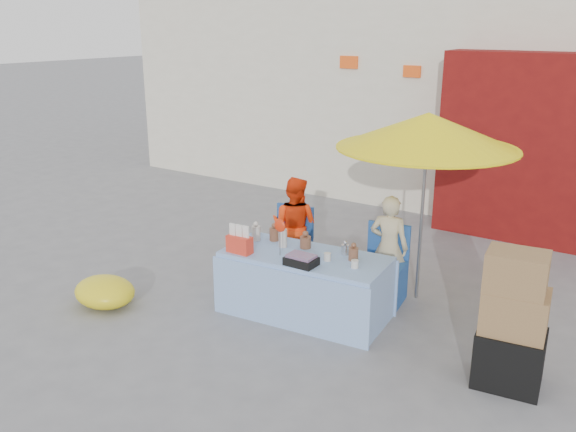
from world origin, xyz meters
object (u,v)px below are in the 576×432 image
Objects in this scene: market_table at (304,284)px; vendor_beige at (389,247)px; umbrella at (428,132)px; box_stack at (512,325)px; vendor_orange at (294,226)px; chair_left at (288,256)px; chair_right at (382,279)px.

market_table is 1.07m from vendor_beige.
umbrella reaches higher than box_stack.
box_stack reaches higher than vendor_beige.
market_table is 1.54× the size of vendor_beige.
vendor_orange is 1.03× the size of vendor_beige.
market_table is at bearing -55.19° from chair_left.
umbrella is at bearing 45.31° from market_table.
vendor_beige is (1.25, 0.13, 0.34)m from chair_left.
vendor_beige is at bearing 171.50° from vendor_orange.
chair_right is at bearing 150.67° from box_stack.
vendor_beige reaches higher than chair_left.
vendor_orange is at bearing -8.50° from vendor_beige.
vendor_beige is 0.57× the size of umbrella.
box_stack is (2.86, -0.90, 0.30)m from chair_left.
box_stack is at bearing -26.05° from chair_left.
chair_left is at bearing 80.51° from vendor_orange.
box_stack is at bearing -42.28° from umbrella.
box_stack is (1.31, -1.19, -1.33)m from umbrella.
market_table is 1.16m from vendor_orange.
umbrella is (0.30, 0.15, 1.30)m from vendor_beige.
market_table is at bearing 120.05° from vendor_orange.
vendor_orange is (-0.71, 0.89, 0.26)m from market_table.
chair_left is at bearing -169.62° from umbrella.
chair_left is 0.41× the size of umbrella.
vendor_orange reaches higher than chair_right.
vendor_orange is 0.58× the size of umbrella.
chair_left is 2.27m from umbrella.
box_stack is at bearing 138.62° from vendor_beige.
umbrella is at bearing -161.93° from vendor_beige.
umbrella is (0.30, 0.28, 1.64)m from chair_right.
umbrella is (0.84, 1.04, 1.54)m from market_table.
vendor_orange is 1.01× the size of box_stack.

